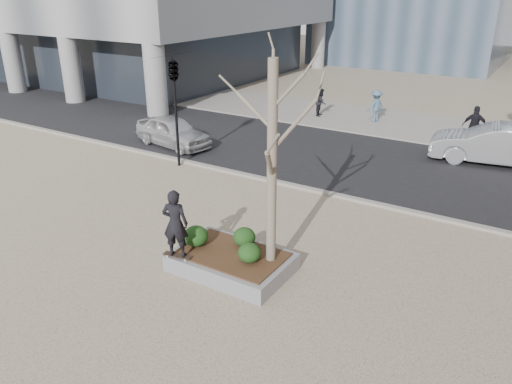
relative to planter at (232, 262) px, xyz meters
The scene contains 17 objects.
ground 1.02m from the planter, behind, with size 120.00×120.00×0.00m, color tan.
street 10.05m from the planter, 95.71° to the left, with size 60.00×8.00×0.02m, color black.
far_sidewalk 17.03m from the planter, 93.37° to the left, with size 60.00×6.00×0.02m, color gray.
planter is the anchor object (origin of this frame).
planter_mulch 0.25m from the planter, ahead, with size 2.70×1.70×0.04m, color #382314.
sycamore_tree 3.71m from the planter, 16.70° to the left, with size 2.80×2.80×6.60m, color gray, non-canonical shape.
shrub_left 1.19m from the planter, behind, with size 0.65×0.65×0.56m, color #173A12.
shrub_middle 0.74m from the planter, 84.44° to the left, with size 0.60×0.60×0.51m, color black.
shrub_right 0.81m from the planter, ahead, with size 0.58×0.58×0.50m, color #133C14.
skateboard 1.42m from the planter, 141.98° to the right, with size 0.78×0.20×0.07m, color black, non-canonical shape.
skateboarder 1.84m from the planter, 141.98° to the right, with size 0.66×0.43×1.80m, color black.
police_car 11.32m from the planter, 138.27° to the left, with size 1.62×4.02×1.37m, color #BCBDC1.
car_silver 13.45m from the planter, 70.64° to the left, with size 1.75×5.01×1.65m, color #A3A6AB.
pedestrian_a 17.15m from the planter, 107.35° to the left, with size 0.74×0.58×1.53m, color black.
pedestrian_b 16.86m from the planter, 96.99° to the left, with size 1.11×0.64×1.71m, color #486482.
pedestrian_c 15.27m from the planter, 77.54° to the left, with size 1.08×0.45×1.84m, color black.
traffic_light_near 8.82m from the planter, 139.25° to the left, with size 0.60×2.48×4.50m, color black, non-canonical shape.
Camera 1 is at (7.53, -9.29, 6.96)m, focal length 35.00 mm.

